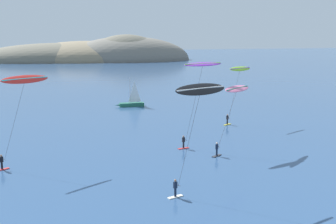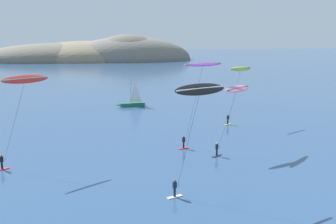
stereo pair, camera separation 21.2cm
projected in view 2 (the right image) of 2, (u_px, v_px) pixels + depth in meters
headland_island at (99, 60)px, 212.21m from camera, size 107.74×48.30×25.76m
sailboat_near at (131, 103)px, 83.38m from camera, size 5.88×1.41×5.70m
kitesurfer_red at (23, 86)px, 45.98m from camera, size 6.15×4.32×10.05m
kitesurfer_purple at (202, 71)px, 53.16m from camera, size 6.45×3.10×10.90m
kitesurfer_lime at (239, 74)px, 67.19m from camera, size 5.51×3.37×9.19m
kitesurfer_black at (198, 97)px, 37.79m from camera, size 6.21×3.31×10.15m
kitesurfer_pink at (236, 93)px, 52.47m from camera, size 6.93×5.97×8.01m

